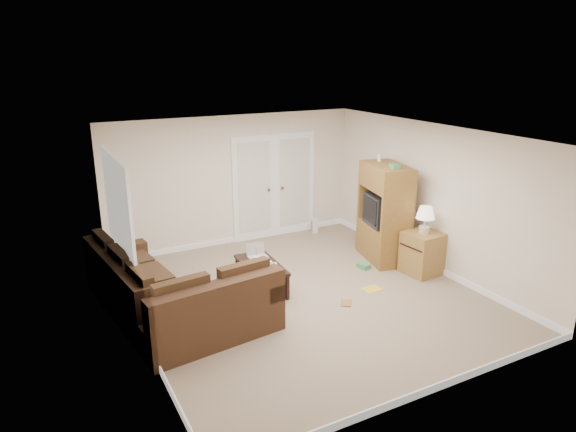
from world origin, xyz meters
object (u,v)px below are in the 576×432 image
tv_armoire (384,212)px  side_cabinet (422,250)px  sectional_sofa (168,298)px  coffee_table (261,275)px

tv_armoire → side_cabinet: 0.97m
sectional_sofa → tv_armoire: tv_armoire is taller
coffee_table → tv_armoire: 2.58m
sectional_sofa → coffee_table: sectional_sofa is taller
coffee_table → side_cabinet: size_ratio=0.93×
sectional_sofa → tv_armoire: 4.12m
side_cabinet → sectional_sofa: bearing=169.5°
coffee_table → tv_armoire: size_ratio=0.59×
coffee_table → tv_armoire: (2.49, 0.13, 0.64)m
tv_armoire → coffee_table: bearing=-164.2°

